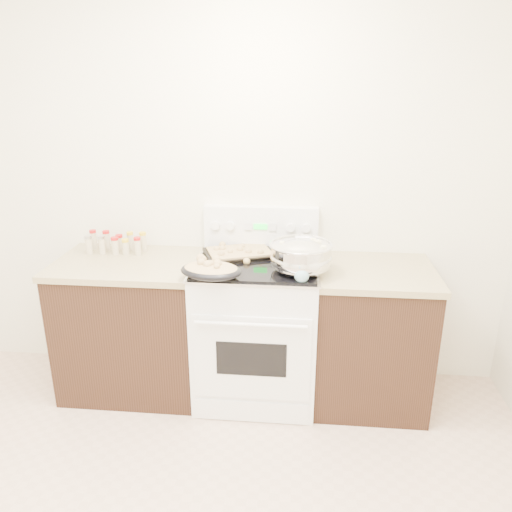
# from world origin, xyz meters

# --- Properties ---
(room_shell) EXTENTS (4.10, 3.60, 2.75)m
(room_shell) POSITION_xyz_m (0.00, 0.00, 1.70)
(room_shell) COLOR white
(room_shell) RESTS_ON ground
(counter_left) EXTENTS (0.93, 0.67, 0.92)m
(counter_left) POSITION_xyz_m (-0.48, 1.43, 0.46)
(counter_left) COLOR black
(counter_left) RESTS_ON ground
(counter_right) EXTENTS (0.73, 0.67, 0.92)m
(counter_right) POSITION_xyz_m (1.08, 1.43, 0.46)
(counter_right) COLOR black
(counter_right) RESTS_ON ground
(kitchen_range) EXTENTS (0.78, 0.73, 1.22)m
(kitchen_range) POSITION_xyz_m (0.35, 1.42, 0.49)
(kitchen_range) COLOR white
(kitchen_range) RESTS_ON ground
(mixing_bowl) EXTENTS (0.44, 0.44, 0.22)m
(mixing_bowl) POSITION_xyz_m (0.62, 1.30, 1.03)
(mixing_bowl) COLOR silver
(mixing_bowl) RESTS_ON kitchen_range
(roasting_pan) EXTENTS (0.39, 0.30, 0.11)m
(roasting_pan) POSITION_xyz_m (0.11, 1.14, 0.99)
(roasting_pan) COLOR black
(roasting_pan) RESTS_ON kitchen_range
(baking_sheet) EXTENTS (0.51, 0.44, 0.06)m
(baking_sheet) POSITION_xyz_m (0.22, 1.54, 0.96)
(baking_sheet) COLOR black
(baking_sheet) RESTS_ON kitchen_range
(wooden_spoon) EXTENTS (0.04, 0.25, 0.04)m
(wooden_spoon) POSITION_xyz_m (0.29, 1.43, 0.95)
(wooden_spoon) COLOR tan
(wooden_spoon) RESTS_ON kitchen_range
(blue_ladle) EXTENTS (0.22, 0.23, 0.11)m
(blue_ladle) POSITION_xyz_m (0.64, 1.15, 0.98)
(blue_ladle) COLOR #7AA7B7
(blue_ladle) RESTS_ON kitchen_range
(spice_jars) EXTENTS (0.40, 0.15, 0.13)m
(spice_jars) POSITION_xyz_m (-0.61, 1.58, 0.98)
(spice_jars) COLOR #BFB28C
(spice_jars) RESTS_ON counter_left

